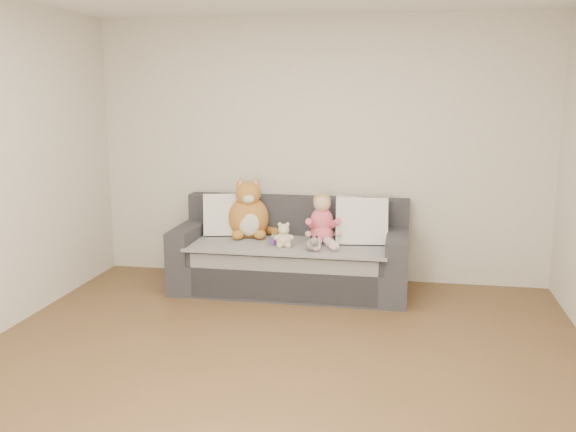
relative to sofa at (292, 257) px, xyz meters
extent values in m
plane|color=brown|center=(0.20, -2.06, -0.31)|extent=(5.00, 5.00, 0.00)
plane|color=beige|center=(0.20, 0.44, 0.99)|extent=(4.50, 0.00, 4.50)
cube|color=#26262B|center=(0.00, -0.04, -0.16)|extent=(2.20, 0.90, 0.30)
cube|color=#26262B|center=(0.00, -0.07, 0.07)|extent=(1.90, 0.80, 0.15)
cube|color=#26262B|center=(0.00, 0.31, 0.34)|extent=(2.20, 0.20, 0.40)
cube|color=#26262B|center=(-1.00, -0.04, 0.14)|extent=(0.20, 0.90, 0.30)
cube|color=#26262B|center=(1.00, -0.04, 0.14)|extent=(0.20, 0.90, 0.30)
cube|color=#979799|center=(0.00, -0.09, 0.15)|extent=(1.85, 0.88, 0.02)
cube|color=#979799|center=(0.00, -0.48, -0.08)|extent=(1.70, 0.02, 0.41)
cube|color=beige|center=(-0.67, 0.13, 0.37)|extent=(0.49, 0.31, 0.43)
cube|color=beige|center=(0.60, 0.19, 0.37)|extent=(0.49, 0.40, 0.42)
cube|color=beige|center=(0.66, 0.00, 0.38)|extent=(0.50, 0.27, 0.45)
ellipsoid|color=#DE5B4E|center=(0.29, -0.03, 0.25)|extent=(0.23, 0.18, 0.18)
ellipsoid|color=#DE5B4E|center=(0.29, -0.02, 0.38)|extent=(0.21, 0.18, 0.24)
ellipsoid|color=#DBAA8C|center=(0.29, -0.04, 0.54)|extent=(0.16, 0.16, 0.16)
ellipsoid|color=tan|center=(0.29, -0.02, 0.57)|extent=(0.17, 0.17, 0.13)
cylinder|color=#DE5B4E|center=(0.20, -0.12, 0.36)|extent=(0.08, 0.22, 0.15)
cylinder|color=#DE5B4E|center=(0.41, -0.07, 0.36)|extent=(0.16, 0.22, 0.15)
ellipsoid|color=#DBAA8C|center=(0.19, -0.21, 0.28)|extent=(0.06, 0.06, 0.06)
ellipsoid|color=#DBAA8C|center=(0.46, -0.15, 0.28)|extent=(0.06, 0.06, 0.06)
cylinder|color=#E5B2C6|center=(0.27, -0.23, 0.20)|extent=(0.11, 0.29, 0.10)
cylinder|color=#E5B2C6|center=(0.40, -0.21, 0.20)|extent=(0.18, 0.29, 0.10)
ellipsoid|color=#DBAA8C|center=(0.29, -0.37, 0.20)|extent=(0.06, 0.09, 0.05)
ellipsoid|color=#DBAA8C|center=(0.45, -0.34, 0.20)|extent=(0.06, 0.09, 0.05)
ellipsoid|color=#AD7626|center=(-0.45, 0.12, 0.35)|extent=(0.40, 0.34, 0.42)
ellipsoid|color=beige|center=(-0.42, -0.02, 0.31)|extent=(0.21, 0.09, 0.23)
ellipsoid|color=#AD7626|center=(-0.44, 0.09, 0.59)|extent=(0.24, 0.24, 0.24)
ellipsoid|color=beige|center=(-0.42, -0.02, 0.56)|extent=(0.12, 0.07, 0.08)
cone|color=#AD7626|center=(-0.53, 0.11, 0.71)|extent=(0.12, 0.12, 0.08)
cone|color=pink|center=(-0.52, 0.09, 0.70)|extent=(0.07, 0.07, 0.05)
cone|color=#AD7626|center=(-0.38, 0.15, 0.71)|extent=(0.12, 0.12, 0.08)
cone|color=pink|center=(-0.38, 0.13, 0.70)|extent=(0.07, 0.07, 0.05)
ellipsoid|color=#AD7626|center=(-0.51, -0.06, 0.21)|extent=(0.12, 0.14, 0.09)
ellipsoid|color=#AD7626|center=(-0.31, -0.01, 0.21)|extent=(0.12, 0.14, 0.09)
cylinder|color=#AD7626|center=(-0.28, 0.22, 0.21)|extent=(0.24, 0.24, 0.10)
ellipsoid|color=beige|center=(-0.03, -0.25, 0.23)|extent=(0.14, 0.12, 0.14)
ellipsoid|color=beige|center=(-0.03, -0.26, 0.33)|extent=(0.10, 0.10, 0.10)
ellipsoid|color=beige|center=(-0.06, -0.26, 0.37)|extent=(0.04, 0.04, 0.04)
ellipsoid|color=beige|center=(0.01, -0.24, 0.37)|extent=(0.04, 0.04, 0.04)
ellipsoid|color=beige|center=(-0.02, -0.30, 0.32)|extent=(0.04, 0.04, 0.04)
ellipsoid|color=beige|center=(-0.09, -0.28, 0.25)|extent=(0.05, 0.05, 0.05)
ellipsoid|color=beige|center=(0.04, -0.25, 0.25)|extent=(0.05, 0.05, 0.05)
ellipsoid|color=beige|center=(-0.06, -0.30, 0.19)|extent=(0.06, 0.06, 0.06)
ellipsoid|color=beige|center=(0.02, -0.29, 0.19)|extent=(0.06, 0.06, 0.06)
ellipsoid|color=white|center=(0.25, -0.34, 0.22)|extent=(0.12, 0.16, 0.11)
ellipsoid|color=white|center=(0.28, -0.42, 0.27)|extent=(0.07, 0.07, 0.07)
ellipsoid|color=black|center=(0.25, -0.41, 0.30)|extent=(0.03, 0.03, 0.03)
ellipsoid|color=black|center=(0.30, -0.40, 0.30)|extent=(0.03, 0.03, 0.03)
cylinder|color=purple|center=(-0.14, -0.20, 0.21)|extent=(0.07, 0.07, 0.08)
cone|color=green|center=(-0.14, -0.20, 0.26)|extent=(0.06, 0.06, 0.03)
cylinder|color=green|center=(-0.18, -0.21, 0.21)|extent=(0.01, 0.01, 0.05)
cylinder|color=green|center=(-0.10, -0.20, 0.21)|extent=(0.01, 0.01, 0.05)
camera|label=1|loc=(1.06, -5.87, 1.58)|focal=40.00mm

